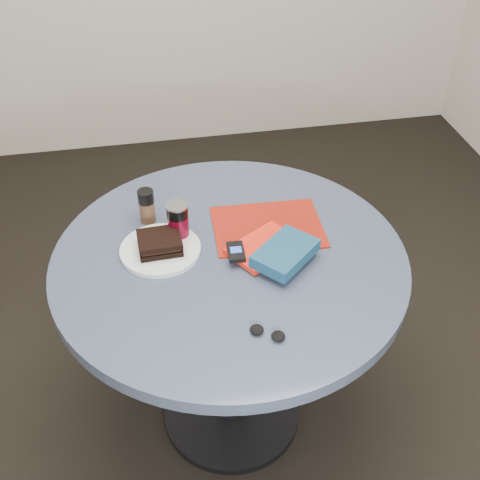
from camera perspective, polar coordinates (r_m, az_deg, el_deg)
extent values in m
plane|color=black|center=(2.25, -0.78, -16.10)|extent=(4.00, 4.00, 0.00)
cylinder|color=black|center=(2.24, -0.79, -15.88)|extent=(0.48, 0.48, 0.03)
cylinder|color=black|center=(1.96, -0.88, -9.92)|extent=(0.11, 0.11, 0.68)
cylinder|color=#323D54|center=(1.70, -0.99, -1.95)|extent=(1.00, 1.00, 0.04)
cylinder|color=silver|center=(1.71, -7.55, -0.93)|extent=(0.24, 0.24, 0.01)
cube|color=black|center=(1.70, -7.59, -0.60)|extent=(0.12, 0.11, 0.02)
cube|color=#311D12|center=(1.69, -7.63, -0.27)|extent=(0.11, 0.09, 0.01)
cube|color=black|center=(1.68, -7.66, 0.07)|extent=(0.12, 0.11, 0.02)
cylinder|color=#5C0417|center=(1.73, -5.85, 1.25)|extent=(0.07, 0.07, 0.08)
cylinder|color=black|center=(1.70, -5.97, 2.72)|extent=(0.08, 0.08, 0.03)
cylinder|color=silver|center=(1.69, -6.02, 3.23)|extent=(0.08, 0.08, 0.01)
cylinder|color=#503422|center=(1.81, -8.77, 2.69)|extent=(0.06, 0.06, 0.07)
cylinder|color=black|center=(1.78, -8.94, 4.09)|extent=(0.06, 0.06, 0.04)
cube|color=maroon|center=(1.78, 2.64, 1.26)|extent=(0.33, 0.25, 0.01)
cube|color=red|center=(1.69, 2.25, -0.67)|extent=(0.23, 0.21, 0.02)
cube|color=navy|center=(1.64, 4.31, -1.25)|extent=(0.21, 0.21, 0.03)
cube|color=black|center=(1.65, -0.39, -1.12)|extent=(0.05, 0.08, 0.01)
cube|color=blue|center=(1.65, -0.39, -0.93)|extent=(0.03, 0.03, 0.00)
ellipsoid|color=black|center=(1.47, 1.60, -8.50)|extent=(0.05, 0.05, 0.02)
ellipsoid|color=black|center=(1.46, 3.64, -9.09)|extent=(0.05, 0.05, 0.02)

